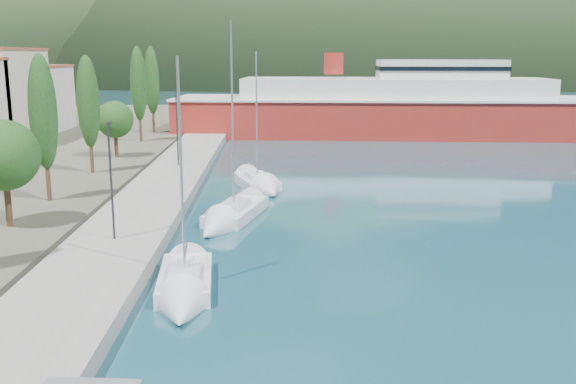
{
  "coord_description": "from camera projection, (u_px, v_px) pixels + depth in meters",
  "views": [
    {
      "loc": [
        -0.72,
        -17.07,
        10.12
      ],
      "look_at": [
        0.0,
        14.0,
        3.5
      ],
      "focal_mm": 40.0,
      "sensor_mm": 36.0,
      "label": 1
    }
  ],
  "objects": [
    {
      "name": "sailboat_near",
      "position": [
        183.0,
        295.0,
        26.82
      ],
      "size": [
        2.9,
        7.82,
        11.01
      ],
      "color": "silver",
      "rests_on": "ground"
    },
    {
      "name": "quay",
      "position": [
        153.0,
        200.0,
        43.95
      ],
      "size": [
        5.0,
        88.0,
        0.8
      ],
      "primitive_type": "cube",
      "color": "gray",
      "rests_on": "ground"
    },
    {
      "name": "sailboat_far",
      "position": [
        263.0,
        187.0,
        48.91
      ],
      "size": [
        4.69,
        8.15,
        11.41
      ],
      "color": "silver",
      "rests_on": "ground"
    },
    {
      "name": "ground",
      "position": [
        277.0,
        104.0,
        136.16
      ],
      "size": [
        1400.0,
        1400.0,
        0.0
      ],
      "primitive_type": "plane",
      "color": "#1B4C59"
    },
    {
      "name": "ferry",
      "position": [
        395.0,
        110.0,
        81.98
      ],
      "size": [
        56.46,
        16.2,
        11.06
      ],
      "color": "maroon",
      "rests_on": "ground"
    },
    {
      "name": "sailboat_mid",
      "position": [
        225.0,
        221.0,
        38.92
      ],
      "size": [
        4.72,
        9.45,
        13.16
      ],
      "color": "silver",
      "rests_on": "ground"
    },
    {
      "name": "tree_row",
      "position": [
        73.0,
        115.0,
        47.53
      ],
      "size": [
        3.94,
        63.71,
        10.58
      ],
      "color": "#47301E",
      "rests_on": "land_strip"
    },
    {
      "name": "lamp_posts",
      "position": [
        112.0,
        176.0,
        32.87
      ],
      "size": [
        0.15,
        45.87,
        6.06
      ],
      "color": "#2D2D33",
      "rests_on": "quay"
    }
  ]
}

